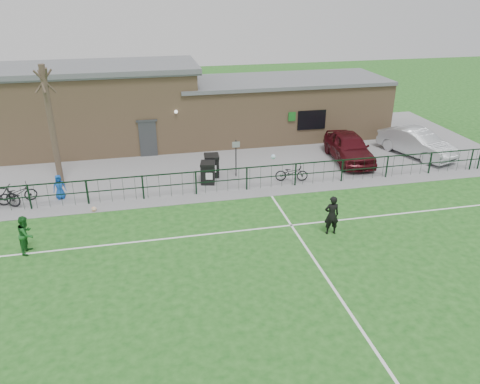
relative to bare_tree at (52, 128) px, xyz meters
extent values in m
plane|color=#1A5218|center=(8.00, -10.50, -3.00)|extent=(90.00, 90.00, 0.00)
cube|color=slate|center=(8.00, 3.00, -2.99)|extent=(34.00, 13.00, 0.02)
cube|color=white|center=(8.00, -2.70, -3.00)|extent=(28.00, 0.10, 0.01)
cube|color=white|center=(8.00, -6.50, -3.00)|extent=(28.00, 0.10, 0.01)
cube|color=white|center=(10.00, -10.50, -3.00)|extent=(0.10, 16.00, 0.01)
cube|color=black|center=(8.00, -2.50, -2.40)|extent=(28.00, 0.10, 1.20)
cylinder|color=#443429|center=(0.00, 0.00, 0.00)|extent=(0.30, 0.30, 6.00)
cube|color=black|center=(7.61, -0.38, -2.44)|extent=(0.79, 0.87, 1.08)
cube|color=black|center=(7.27, -1.25, -2.47)|extent=(0.83, 0.90, 1.03)
cylinder|color=black|center=(8.84, -0.70, -1.98)|extent=(0.08, 0.08, 2.00)
imported|color=#440C12|center=(15.60, 0.24, -2.18)|extent=(2.30, 4.86, 1.60)
imported|color=#B9BCC1|center=(19.83, 0.21, -2.21)|extent=(3.13, 4.98, 1.55)
imported|color=black|center=(-2.31, -1.96, -2.43)|extent=(1.90, 1.11, 1.10)
imported|color=black|center=(-1.70, -1.68, -2.53)|extent=(1.81, 1.09, 0.90)
imported|color=black|center=(11.49, -1.92, -2.54)|extent=(1.75, 0.91, 0.88)
imported|color=#124AAC|center=(0.17, -1.64, -2.39)|extent=(0.65, 0.50, 1.19)
imported|color=black|center=(11.34, -7.49, -2.17)|extent=(0.64, 0.44, 1.67)
sphere|color=white|center=(9.75, -4.39, -0.65)|extent=(0.22, 0.22, 0.22)
imported|color=#1A5E21|center=(-0.41, -6.35, -2.25)|extent=(0.69, 0.82, 1.50)
sphere|color=white|center=(1.78, -3.34, -2.89)|extent=(0.23, 0.23, 0.23)
cube|color=#A6835C|center=(8.00, 6.00, -1.25)|extent=(24.00, 5.00, 3.50)
cube|color=#A6835C|center=(1.76, 6.00, 1.10)|extent=(11.52, 5.00, 1.20)
cube|color=#56595E|center=(1.76, 6.00, 1.82)|extent=(12.02, 5.40, 0.28)
cube|color=#56595E|center=(13.28, 6.00, 0.60)|extent=(13.44, 5.30, 0.22)
cube|color=#383A3D|center=(4.50, 3.47, -1.95)|extent=(1.00, 0.08, 2.10)
cube|color=black|center=(14.50, 3.47, -1.40)|extent=(1.80, 0.08, 1.20)
cube|color=#19661E|center=(13.20, 3.42, -1.10)|extent=(0.45, 0.04, 0.55)
camera|label=1|loc=(4.15, -23.04, 6.41)|focal=35.00mm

